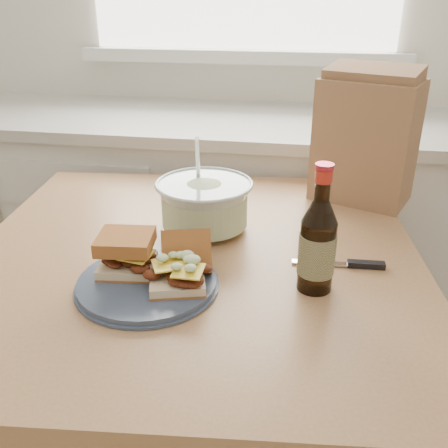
% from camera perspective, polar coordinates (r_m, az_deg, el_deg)
% --- Properties ---
extents(cabinet_run, '(2.50, 0.64, 0.94)m').
position_cam_1_polar(cabinet_run, '(2.05, 0.65, -0.67)').
color(cabinet_run, silver).
rests_on(cabinet_run, ground).
extents(dining_table, '(1.10, 1.10, 0.84)m').
position_cam_1_polar(dining_table, '(1.18, -3.34, -8.50)').
color(dining_table, '#B07F53').
rests_on(dining_table, ground).
extents(plate, '(0.27, 0.27, 0.02)m').
position_cam_1_polar(plate, '(1.00, -8.75, -6.70)').
color(plate, '#3C4961').
rests_on(plate, dining_table).
extents(sandwich_left, '(0.12, 0.11, 0.08)m').
position_cam_1_polar(sandwich_left, '(1.01, -11.08, -3.23)').
color(sandwich_left, beige).
rests_on(sandwich_left, plate).
extents(sandwich_right, '(0.13, 0.17, 0.09)m').
position_cam_1_polar(sandwich_right, '(0.97, -5.01, -4.91)').
color(sandwich_right, beige).
rests_on(sandwich_right, plate).
extents(coleslaw_bowl, '(0.23, 0.23, 0.23)m').
position_cam_1_polar(coleslaw_bowl, '(1.20, -2.24, 2.06)').
color(coleslaw_bowl, silver).
rests_on(coleslaw_bowl, dining_table).
extents(beer_bottle, '(0.07, 0.07, 0.26)m').
position_cam_1_polar(beer_bottle, '(0.96, 10.64, -2.30)').
color(beer_bottle, black).
rests_on(beer_bottle, dining_table).
extents(knife, '(0.20, 0.03, 0.01)m').
position_cam_1_polar(knife, '(1.09, 14.66, -4.46)').
color(knife, silver).
rests_on(knife, dining_table).
extents(paper_bag, '(0.29, 0.24, 0.33)m').
position_cam_1_polar(paper_bag, '(1.41, 15.88, 9.07)').
color(paper_bag, '#986B49').
rests_on(paper_bag, dining_table).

